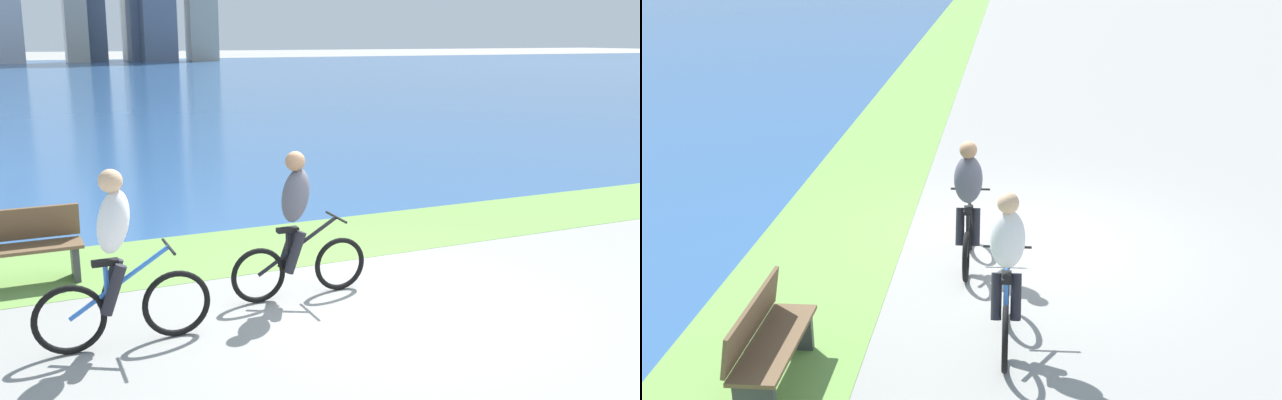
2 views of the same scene
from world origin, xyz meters
TOP-DOWN VIEW (x-y plane):
  - ground_plane at (0.00, 0.00)m, footprint 300.00×300.00m
  - grass_strip_bayside at (0.00, 2.64)m, footprint 120.00×2.06m
  - bay_water_surface at (0.00, 48.10)m, footprint 300.00×88.86m
  - cyclist_lead at (-0.78, 0.68)m, footprint 1.62×0.52m
  - cyclist_trailing at (-2.79, 0.17)m, footprint 1.66×0.52m
  - bench_near_path at (-3.66, 2.41)m, footprint 1.50×0.47m

SIDE VIEW (x-z plane):
  - ground_plane at x=0.00m, z-range 0.00..0.00m
  - bay_water_surface at x=0.00m, z-range 0.00..0.00m
  - grass_strip_bayside at x=0.00m, z-range 0.00..0.01m
  - bench_near_path at x=-3.66m, z-range 0.00..0.90m
  - cyclist_lead at x=-0.78m, z-range 0.00..1.67m
  - cyclist_trailing at x=-2.79m, z-range -0.01..1.70m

